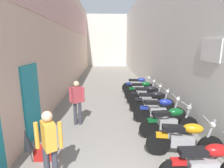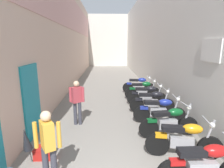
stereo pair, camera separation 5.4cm
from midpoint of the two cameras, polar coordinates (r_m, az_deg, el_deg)
The scene contains 16 objects.
ground_plane at distance 11.03m, azimuth -0.70°, elevation -2.00°, with size 37.89×37.89×0.00m, color gray.
building_left at distance 12.88m, azimuth -13.70°, elevation 14.88°, with size 0.45×21.89×6.69m.
building_right at distance 13.06m, azimuth 11.48°, elevation 14.69°, with size 0.45×21.89×6.64m.
building_far_end at distance 24.64m, azimuth -1.78°, elevation 13.67°, with size 8.08×2.00×6.58m, color beige.
motorcycle_nearest at distance 4.18m, azimuth 27.59°, elevation -21.63°, with size 1.85×0.58×1.04m.
motorcycle_second at distance 4.89m, azimuth 22.00°, elevation -15.94°, with size 1.84×0.58×1.04m.
motorcycle_third at distance 5.74m, azimuth 17.73°, elevation -11.25°, with size 1.85×0.58×1.04m.
motorcycle_fourth at distance 6.59m, azimuth 14.85°, elevation -7.96°, with size 1.85×0.58×1.04m.
motorcycle_fifth at distance 7.52m, azimuth 12.56°, elevation -5.29°, with size 1.85×0.58×1.04m.
motorcycle_sixth at distance 8.41m, azimuth 10.89°, elevation -3.32°, with size 1.84×0.58×1.04m.
motorcycle_seventh at distance 9.34m, azimuth 9.51°, elevation -1.68°, with size 1.85×0.58×1.04m.
motorcycle_eighth at distance 10.41m, azimuth 8.25°, elevation -0.19°, with size 1.84×0.58×1.04m.
pedestrian_by_doorway at distance 3.76m, azimuth -19.91°, elevation -17.54°, with size 0.52×0.39×1.57m.
pedestrian_mid_alley at distance 6.24m, azimuth -11.40°, elevation -4.92°, with size 0.52×0.36×1.57m.
plastic_crate at distance 5.01m, azimuth -21.08°, elevation -19.89°, with size 0.44×0.32×0.28m, color red.
umbrella_leaning at distance 4.57m, azimuth -26.02°, elevation -15.88°, with size 0.20×0.35×0.97m.
Camera 1 is at (-0.36, -1.73, 2.75)m, focal length 28.49 mm.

